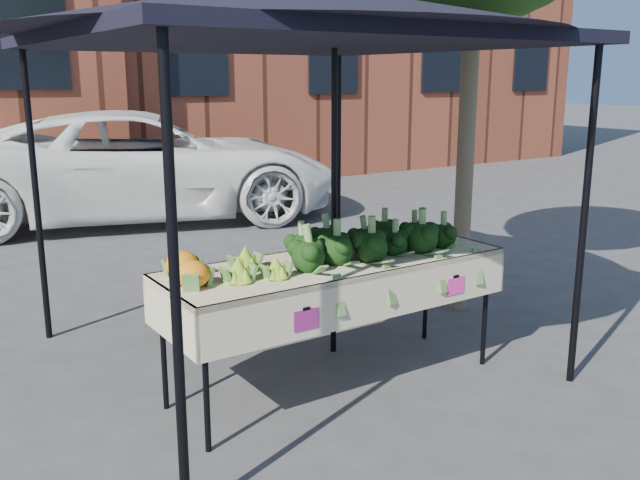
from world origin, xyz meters
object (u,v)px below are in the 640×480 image
Objects in this scene: canopy at (288,180)px; vehicle at (135,18)px; table at (336,324)px; street_tree at (470,62)px.

canopy is 0.54× the size of vehicle.
vehicle is (0.91, 6.40, 2.46)m from table.
street_tree is at bearing 21.39° from table.
canopy is at bearing -172.67° from vehicle.
street_tree is (1.92, 0.15, 0.85)m from canopy.
table is at bearing -158.61° from street_tree.
table is at bearing -88.06° from canopy.
street_tree is at bearing -153.63° from vehicle.
vehicle is (0.93, 5.80, 1.54)m from canopy.
canopy reaches higher than table.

